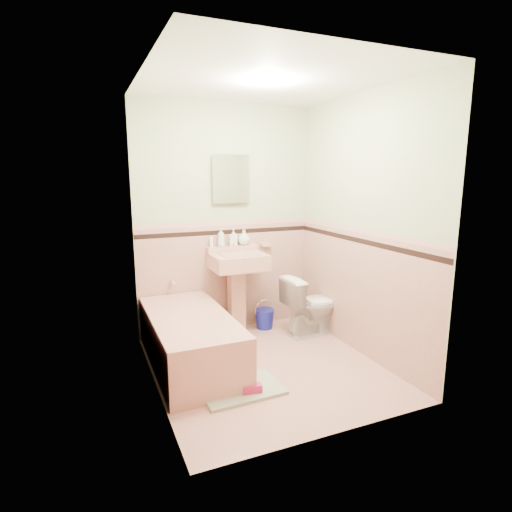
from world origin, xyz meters
name	(u,v)px	position (x,y,z in m)	size (l,w,h in m)	color
floor	(267,367)	(0.00, 0.00, 0.00)	(2.20, 2.20, 0.00)	tan
ceiling	(268,80)	(0.00, 0.00, 2.50)	(2.20, 2.20, 0.00)	white
wall_back	(226,220)	(0.00, 1.10, 1.25)	(2.50, 2.50, 0.00)	#F1E4C5
wall_front	(341,255)	(0.00, -1.10, 1.25)	(2.50, 2.50, 0.00)	#F1E4C5
wall_left	(150,240)	(-1.00, 0.00, 1.25)	(2.50, 2.50, 0.00)	#F1E4C5
wall_right	(362,227)	(1.00, 0.00, 1.25)	(2.50, 2.50, 0.00)	#F1E4C5
wainscot_back	(227,277)	(0.00, 1.09, 0.60)	(2.00, 2.00, 0.00)	tan
wainscot_front	(336,352)	(0.00, -1.09, 0.60)	(2.00, 2.00, 0.00)	tan
wainscot_left	(156,320)	(-0.99, 0.00, 0.60)	(2.20, 2.20, 0.00)	tan
wainscot_right	(357,292)	(0.99, 0.00, 0.60)	(2.20, 2.20, 0.00)	tan
accent_back	(227,232)	(0.00, 1.08, 1.12)	(2.00, 2.00, 0.00)	black
accent_front	(338,275)	(0.00, -1.08, 1.12)	(2.00, 2.00, 0.00)	black
accent_left	(153,256)	(-0.98, 0.00, 1.12)	(2.20, 2.20, 0.00)	black
accent_right	(360,241)	(0.98, 0.00, 1.12)	(2.20, 2.20, 0.00)	black
cap_back	(226,223)	(0.00, 1.08, 1.22)	(2.00, 2.00, 0.00)	#CB988D
cap_front	(339,259)	(0.00, -1.08, 1.22)	(2.00, 2.00, 0.00)	#CB988D
cap_left	(153,244)	(-0.98, 0.00, 1.22)	(2.20, 2.20, 0.00)	#CB988D
cap_right	(360,230)	(0.98, 0.00, 1.22)	(2.20, 2.20, 0.00)	#CB988D
bathtub	(190,341)	(-0.63, 0.33, 0.23)	(0.70, 1.50, 0.45)	tan
tub_faucet	(172,281)	(-0.63, 1.05, 0.63)	(0.04, 0.04, 0.12)	silver
sink	(238,294)	(0.05, 0.86, 0.45)	(0.58, 0.48, 0.91)	tan
sink_faucet	(234,248)	(0.05, 1.00, 0.95)	(0.02, 0.02, 0.10)	silver
medicine_cabinet	(231,179)	(0.05, 1.07, 1.70)	(0.38, 0.04, 0.47)	white
soap_dish	(266,245)	(0.47, 1.06, 0.95)	(0.11, 0.06, 0.04)	tan
soap_bottle_left	(221,237)	(-0.08, 1.04, 1.07)	(0.08, 0.08, 0.20)	#B2B2B2
soap_bottle_mid	(233,237)	(0.06, 1.04, 1.06)	(0.08, 0.09, 0.19)	#B2B2B2
soap_bottle_right	(244,237)	(0.19, 1.04, 1.06)	(0.13, 0.13, 0.17)	#B2B2B2
tube	(211,242)	(-0.19, 1.04, 1.03)	(0.04, 0.04, 0.12)	white
toilet	(312,305)	(0.80, 0.54, 0.33)	(0.37, 0.65, 0.67)	white
bucket	(265,319)	(0.39, 0.90, 0.11)	(0.23, 0.23, 0.23)	#141B94
bath_mat	(241,389)	(-0.37, -0.31, 0.01)	(0.66, 0.44, 0.03)	#93A186
shoe	(252,389)	(-0.32, -0.41, 0.06)	(0.16, 0.07, 0.06)	#BF1E59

